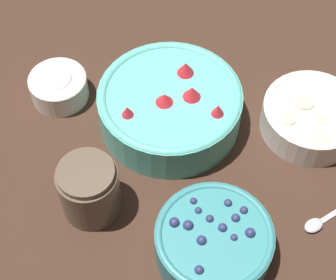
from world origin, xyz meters
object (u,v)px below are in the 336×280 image
Objects in this scene: bowl_strawberries at (170,105)px; jar_chocolate at (90,191)px; bowl_cream at (58,85)px; bowl_bananas at (312,116)px; bowl_blueberries at (214,241)px.

jar_chocolate is (0.00, -0.21, 0.00)m from bowl_strawberries.
bowl_strawberries is 0.21m from jar_chocolate.
jar_chocolate is at bearing -34.74° from bowl_cream.
jar_chocolate is (-0.20, -0.34, 0.01)m from bowl_bananas.
bowl_cream is at bearing 145.26° from jar_chocolate.
bowl_blueberries is at bearing 14.27° from jar_chocolate.
jar_chocolate reaches higher than bowl_blueberries.
bowl_strawberries is 2.37× the size of jar_chocolate.
bowl_bananas is at bearing 27.49° from bowl_cream.
bowl_cream is at bearing -152.51° from bowl_bananas.
bowl_strawberries is 0.21m from bowl_cream.
bowl_bananas is (0.00, 0.29, -0.00)m from bowl_blueberries.
jar_chocolate reaches higher than bowl_bananas.
bowl_blueberries is at bearing -38.83° from bowl_strawberries.
bowl_strawberries reaches higher than bowl_blueberries.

